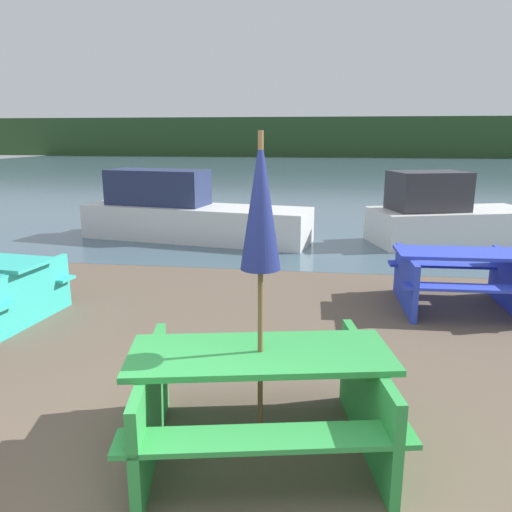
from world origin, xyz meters
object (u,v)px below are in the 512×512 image
(picnic_table_blue, at_px, (458,274))
(boat_second, at_px, (187,214))
(umbrella_navy, at_px, (261,206))
(boat, at_px, (446,217))
(picnic_table_green, at_px, (260,390))

(picnic_table_blue, relative_size, boat_second, 0.32)
(picnic_table_blue, height_order, boat_second, boat_second)
(umbrella_navy, relative_size, boat_second, 0.44)
(boat, relative_size, boat_second, 0.71)
(picnic_table_green, height_order, picnic_table_blue, picnic_table_green)
(umbrella_navy, bearing_deg, picnic_table_green, 0.00)
(umbrella_navy, distance_m, boat, 8.27)
(picnic_table_blue, distance_m, boat, 4.29)
(boat_second, bearing_deg, picnic_table_green, -60.71)
(picnic_table_green, bearing_deg, boat, 69.24)
(picnic_table_blue, bearing_deg, picnic_table_green, -122.25)
(picnic_table_green, relative_size, picnic_table_blue, 1.25)
(picnic_table_blue, bearing_deg, boat_second, 141.00)
(boat, distance_m, boat_second, 5.53)
(picnic_table_blue, xyz_separation_m, umbrella_navy, (-2.16, -3.42, 1.33))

